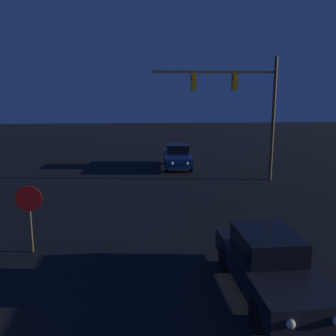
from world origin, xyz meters
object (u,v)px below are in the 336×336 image
object	(u,v)px
car_far	(178,156)
stop_sign	(29,206)
car_near	(269,265)
traffic_signal_mast	(243,98)

from	to	relation	value
car_far	stop_sign	bearing A→B (deg)	68.30
car_near	stop_sign	world-z (taller)	stop_sign
traffic_signal_mast	stop_sign	world-z (taller)	traffic_signal_mast
car_near	traffic_signal_mast	size ratio (longest dim) A/B	0.67
car_near	car_far	world-z (taller)	same
car_near	car_far	size ratio (longest dim) A/B	1.00
traffic_signal_mast	stop_sign	distance (m)	13.01
car_far	stop_sign	xyz separation A→B (m)	(-5.68, -12.75, 0.72)
car_far	traffic_signal_mast	distance (m)	6.15
car_far	traffic_signal_mast	bearing A→B (deg)	132.81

